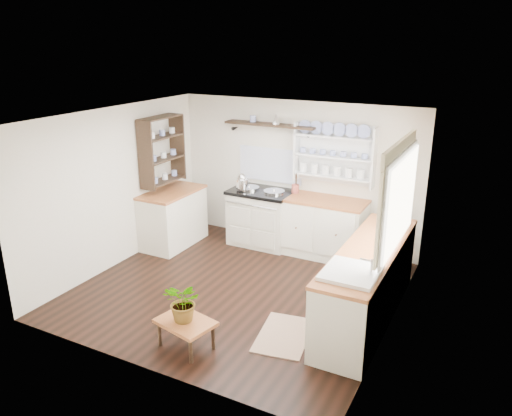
{
  "coord_description": "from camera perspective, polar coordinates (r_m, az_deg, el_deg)",
  "views": [
    {
      "loc": [
        2.95,
        -5.19,
        3.19
      ],
      "look_at": [
        0.14,
        0.25,
        1.1
      ],
      "focal_mm": 35.0,
      "sensor_mm": 36.0,
      "label": 1
    }
  ],
  "objects": [
    {
      "name": "aga_cooker",
      "position": [
        8.04,
        0.61,
        -1.0
      ],
      "size": [
        1.01,
        0.7,
        0.93
      ],
      "color": "beige",
      "rests_on": "floor"
    },
    {
      "name": "potted_plant",
      "position": [
        5.41,
        -8.18,
        -10.59
      ],
      "size": [
        0.46,
        0.42,
        0.45
      ],
      "primitive_type": "imported",
      "rotation": [
        0.0,
        0.0,
        -0.18
      ],
      "color": "#3F7233",
      "rests_on": "center_table"
    },
    {
      "name": "wall_right",
      "position": [
        5.66,
        15.79,
        -3.05
      ],
      "size": [
        0.02,
        3.8,
        2.3
      ],
      "primitive_type": "cube",
      "color": "beige",
      "rests_on": "ground"
    },
    {
      "name": "window",
      "position": [
        5.67,
        15.98,
        1.44
      ],
      "size": [
        0.08,
        1.55,
        1.22
      ],
      "color": "white",
      "rests_on": "wall_right"
    },
    {
      "name": "left_shelving",
      "position": [
        7.92,
        -10.69,
        6.57
      ],
      "size": [
        0.28,
        0.8,
        1.05
      ],
      "primitive_type": "cube",
      "color": "black",
      "rests_on": "wall_left"
    },
    {
      "name": "kettle",
      "position": [
        7.89,
        -1.59,
        3.08
      ],
      "size": [
        0.19,
        0.19,
        0.24
      ],
      "primitive_type": null,
      "color": "silver",
      "rests_on": "aga_cooker"
    },
    {
      "name": "right_cabinets",
      "position": [
        6.08,
        12.64,
        -8.32
      ],
      "size": [
        0.62,
        2.43,
        0.9
      ],
      "color": "silver",
      "rests_on": "floor"
    },
    {
      "name": "utensil_crock",
      "position": [
        7.77,
        4.5,
        2.22
      ],
      "size": [
        0.11,
        0.11,
        0.13
      ],
      "primitive_type": "cylinder",
      "color": "#9A4338",
      "rests_on": "back_cabinets"
    },
    {
      "name": "wall_back",
      "position": [
        7.95,
        4.58,
        3.91
      ],
      "size": [
        4.0,
        0.02,
        2.3
      ],
      "primitive_type": "cube",
      "color": "beige",
      "rests_on": "ground"
    },
    {
      "name": "plate_rack",
      "position": [
        7.6,
        9.1,
        6.19
      ],
      "size": [
        1.2,
        0.22,
        0.9
      ],
      "color": "white",
      "rests_on": "wall_back"
    },
    {
      "name": "floor",
      "position": [
        6.77,
        -2.05,
        -9.28
      ],
      "size": [
        4.0,
        3.8,
        0.01
      ],
      "primitive_type": "cube",
      "color": "black",
      "rests_on": "ground"
    },
    {
      "name": "floor_rug",
      "position": [
        5.83,
        3.21,
        -14.3
      ],
      "size": [
        0.68,
        0.93,
        0.02
      ],
      "primitive_type": "cube",
      "rotation": [
        0.0,
        0.0,
        0.16
      ],
      "color": "#82614C",
      "rests_on": "floor"
    },
    {
      "name": "back_cabinets",
      "position": [
        7.69,
        7.7,
        -2.13
      ],
      "size": [
        1.27,
        0.63,
        0.9
      ],
      "color": "silver",
      "rests_on": "floor"
    },
    {
      "name": "center_table",
      "position": [
        5.55,
        -8.05,
        -13.03
      ],
      "size": [
        0.68,
        0.55,
        0.32
      ],
      "rotation": [
        0.0,
        0.0,
        -0.22
      ],
      "color": "brown",
      "rests_on": "floor"
    },
    {
      "name": "high_shelf",
      "position": [
        7.84,
        1.64,
        9.43
      ],
      "size": [
        1.5,
        0.29,
        0.16
      ],
      "color": "black",
      "rests_on": "wall_back"
    },
    {
      "name": "belfast_sink",
      "position": [
        5.28,
        10.73,
        -8.43
      ],
      "size": [
        0.55,
        0.6,
        0.45
      ],
      "color": "white",
      "rests_on": "right_cabinets"
    },
    {
      "name": "left_cabinets",
      "position": [
        8.14,
        -9.45,
        -1.02
      ],
      "size": [
        0.62,
        1.13,
        0.9
      ],
      "color": "silver",
      "rests_on": "floor"
    },
    {
      "name": "wall_left",
      "position": [
        7.46,
        -15.69,
        2.25
      ],
      "size": [
        0.02,
        3.8,
        2.3
      ],
      "primitive_type": "cube",
      "color": "beige",
      "rests_on": "ground"
    },
    {
      "name": "ceiling",
      "position": [
        6.04,
        -2.3,
        10.35
      ],
      "size": [
        4.0,
        3.8,
        0.01
      ],
      "primitive_type": "cube",
      "color": "white",
      "rests_on": "wall_back"
    }
  ]
}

